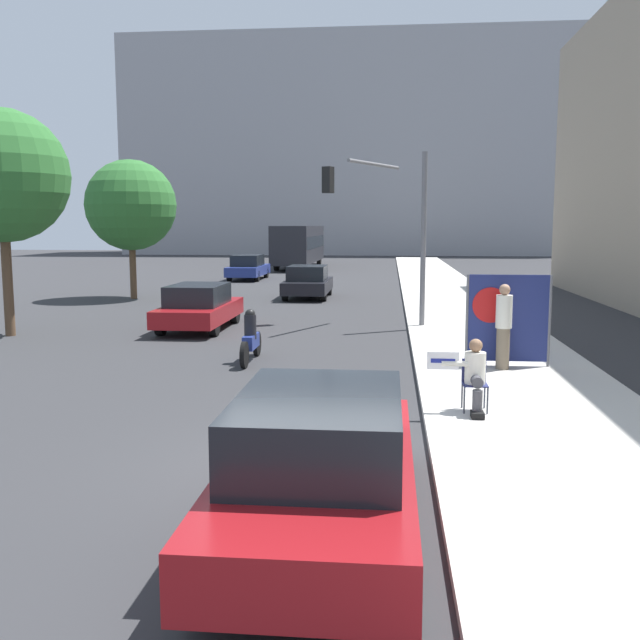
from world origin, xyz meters
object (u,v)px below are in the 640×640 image
Objects in this scene: car_on_road_nearest at (199,307)px; seated_protester at (474,373)px; jogger_on_sidewalk at (504,326)px; protest_banner at (507,318)px; street_tree_near_curb at (2,176)px; street_tree_midblock at (131,205)px; parked_car_curbside at (320,464)px; car_on_road_midblock at (308,282)px; pedestrian_behind at (519,315)px; city_bus_on_road at (299,244)px; motorcycle_on_road at (251,339)px; traffic_light_pole at (384,208)px; car_on_road_distant at (248,267)px.

seated_protester is at bearing -53.12° from car_on_road_nearest.
jogger_on_sidewalk is 0.42m from protest_banner.
street_tree_near_curb is 10.51m from street_tree_midblock.
street_tree_near_curb is (-10.18, 12.37, 3.77)m from parked_car_curbside.
jogger_on_sidewalk is 0.42× the size of car_on_road_midblock.
protest_banner is 16.43m from car_on_road_midblock.
street_tree_midblock reaches higher than protest_banner.
pedestrian_behind is (1.84, 6.42, 0.18)m from seated_protester.
city_bus_on_road is (-9.34, 37.83, 0.63)m from protest_banner.
car_on_road_midblock is 2.00× the size of motorcycle_on_road.
car_on_road_midblock is at bearing 57.57° from street_tree_near_curb.
car_on_road_midblock is at bearing 111.66° from traffic_light_pole.
protest_banner is 7.77m from traffic_light_pole.
street_tree_near_curb reaches higher than seated_protester.
pedestrian_behind is at bearing 70.53° from parked_car_curbside.
jogger_on_sidewalk is (1.01, 3.61, 0.29)m from seated_protester.
city_bus_on_road is 24.04m from street_tree_midblock.
car_on_road_midblock is 0.89× the size of car_on_road_distant.
street_tree_midblock reaches higher than car_on_road_distant.
motorcycle_on_road is (-2.51, 9.13, -0.21)m from parked_car_curbside.
pedestrian_behind is 0.34× the size of car_on_road_distant.
street_tree_midblock is at bearing 133.58° from protest_banner.
car_on_road_midblock is (-5.96, 15.64, -0.34)m from jogger_on_sidewalk.
car_on_road_midblock is at bearing 112.95° from seated_protester.
traffic_light_pole reaches higher than city_bus_on_road.
car_on_road_midblock is 0.67× the size of street_tree_near_curb.
street_tree_midblock is at bearing 145.50° from traffic_light_pole.
pedestrian_behind is 0.13× the size of city_bus_on_road.
protest_banner is at bearing -5.25° from motorcycle_on_road.
pedestrian_behind is 0.34× the size of parked_car_curbside.
protest_banner is at bearing 176.83° from pedestrian_behind.
seated_protester is 14.97m from street_tree_near_curb.
motorcycle_on_road is at bearing 105.39° from parked_car_curbside.
motorcycle_on_road is at bearing -62.81° from car_on_road_nearest.
car_on_road_nearest is (-7.16, 9.54, -0.07)m from seated_protester.
jogger_on_sidewalk is 2.93m from pedestrian_behind.
parked_car_curbside is at bearing -70.21° from car_on_road_nearest.
street_tree_near_curb is at bearing -122.43° from car_on_road_midblock.
protest_banner is 0.46× the size of car_on_road_midblock.
pedestrian_behind is 18.79m from street_tree_midblock.
city_bus_on_road reaches higher than protest_banner.
street_tree_near_curb is (-13.39, 3.77, 3.35)m from protest_banner.
traffic_light_pole is at bearing -34.50° from street_tree_midblock.
street_tree_midblock is (-2.78, -11.25, 3.27)m from car_on_road_distant.
car_on_road_distant is at bearing -81.75° from jogger_on_sidewalk.
traffic_light_pole is at bearing 88.26° from parked_car_curbside.
street_tree_near_curb is (-14.08, 1.34, 3.58)m from pedestrian_behind.
street_tree_near_curb reaches higher than car_on_road_midblock.
pedestrian_behind is 0.31× the size of traffic_light_pole.
jogger_on_sidewalk reaches higher than motorcycle_on_road.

